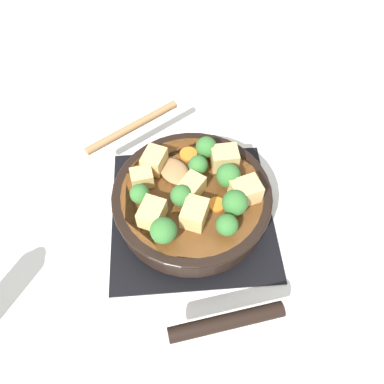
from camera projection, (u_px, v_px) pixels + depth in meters
ground_plane at (192, 214)px, 0.73m from camera, size 2.40×2.40×0.00m
front_burner_grate at (192, 211)px, 0.72m from camera, size 0.31×0.31×0.03m
skillet_pan at (192, 200)px, 0.68m from camera, size 0.29×0.40×0.05m
wooden_spoon at (151, 146)px, 0.72m from camera, size 0.21×0.22×0.02m
tofu_cube_center_large at (246, 191)px, 0.65m from camera, size 0.06×0.05×0.04m
tofu_cube_near_handle at (225, 158)px, 0.69m from camera, size 0.05×0.04×0.04m
tofu_cube_east_chunk at (192, 214)px, 0.62m from camera, size 0.05×0.06×0.04m
tofu_cube_west_chunk at (152, 213)px, 0.62m from camera, size 0.05×0.06×0.04m
tofu_cube_back_piece at (142, 178)px, 0.67m from camera, size 0.04×0.04×0.03m
tofu_cube_front_piece at (154, 160)px, 0.68m from camera, size 0.05×0.06×0.04m
tofu_cube_mid_small at (193, 189)px, 0.65m from camera, size 0.05×0.05×0.03m
broccoli_floret_near_spoon at (140, 194)px, 0.64m from camera, size 0.03×0.03×0.04m
broccoli_floret_center_top at (206, 147)px, 0.69m from camera, size 0.04×0.04×0.05m
broccoli_floret_east_rim at (181, 196)px, 0.63m from camera, size 0.04×0.04×0.05m
broccoli_floret_west_rim at (227, 225)px, 0.60m from camera, size 0.04×0.04×0.04m
broccoli_floret_north_edge at (198, 165)px, 0.67m from camera, size 0.04×0.04×0.04m
broccoli_floret_south_cluster at (235, 203)px, 0.62m from camera, size 0.04×0.04×0.05m
broccoli_floret_mid_floret at (164, 231)px, 0.59m from camera, size 0.04×0.04×0.05m
broccoli_floret_small_inner at (228, 176)px, 0.65m from camera, size 0.04×0.04×0.05m
carrot_slice_orange_thin at (190, 154)px, 0.71m from camera, size 0.03×0.03×0.01m
carrot_slice_near_center at (217, 204)px, 0.65m from camera, size 0.03×0.03×0.01m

